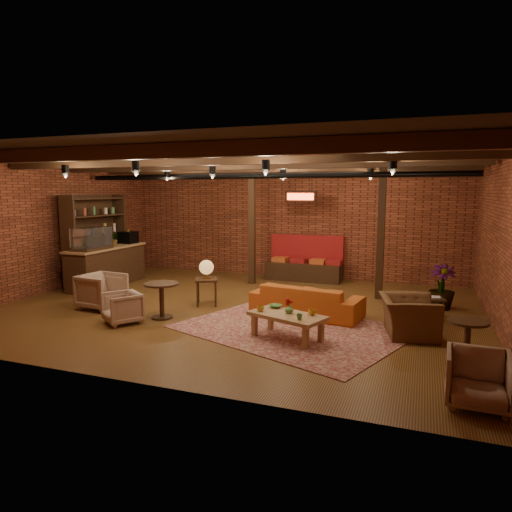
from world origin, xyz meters
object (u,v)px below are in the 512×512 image
(side_table_book, at_px, (431,299))
(round_table_left, at_px, (162,294))
(sofa, at_px, (307,300))
(armchair_far, at_px, (478,377))
(coffee_table, at_px, (287,317))
(armchair_right, at_px, (409,310))
(plant_tall, at_px, (444,242))
(armchair_a, at_px, (102,289))
(round_table_right, at_px, (467,335))
(armchair_b, at_px, (122,306))
(side_table_lamp, at_px, (206,271))

(side_table_book, bearing_deg, round_table_left, -162.42)
(sofa, relative_size, armchair_far, 3.06)
(coffee_table, distance_m, armchair_right, 2.14)
(armchair_far, bearing_deg, sofa, 134.83)
(armchair_right, xyz_separation_m, plant_tall, (0.59, 2.15, 0.97))
(sofa, distance_m, coffee_table, 1.54)
(coffee_table, relative_size, plant_tall, 0.50)
(coffee_table, xyz_separation_m, armchair_a, (-4.29, 0.59, 0.02))
(armchair_right, bearing_deg, round_table_right, -156.04)
(armchair_b, bearing_deg, armchair_a, 179.57)
(sofa, bearing_deg, side_table_book, -161.26)
(armchair_b, xyz_separation_m, armchair_right, (5.13, 1.09, 0.13))
(coffee_table, xyz_separation_m, round_table_left, (-2.68, 0.38, 0.09))
(sofa, distance_m, plant_tall, 3.19)
(armchair_b, distance_m, armchair_right, 5.25)
(coffee_table, height_order, plant_tall, plant_tall)
(armchair_right, bearing_deg, armchair_a, 80.75)
(coffee_table, distance_m, armchair_b, 3.21)
(coffee_table, distance_m, round_table_left, 2.71)
(round_table_left, height_order, armchair_right, armchair_right)
(armchair_b, distance_m, plant_tall, 6.67)
(armchair_a, distance_m, armchair_b, 1.33)
(armchair_right, relative_size, armchair_far, 1.46)
(side_table_lamp, xyz_separation_m, round_table_right, (5.09, -1.86, -0.32))
(round_table_left, relative_size, armchair_far, 0.99)
(side_table_lamp, xyz_separation_m, armchair_b, (-0.88, -1.81, -0.44))
(round_table_right, bearing_deg, armchair_a, 173.38)
(sofa, distance_m, side_table_lamp, 2.33)
(coffee_table, bearing_deg, round_table_right, -4.65)
(round_table_left, distance_m, armchair_a, 1.63)
(sofa, xyz_separation_m, coffee_table, (0.04, -1.53, 0.07))
(coffee_table, distance_m, armchair_a, 4.33)
(side_table_lamp, relative_size, round_table_left, 1.42)
(armchair_b, bearing_deg, coffee_table, 37.97)
(coffee_table, relative_size, round_table_left, 2.00)
(sofa, xyz_separation_m, round_table_left, (-2.64, -1.16, 0.16))
(side_table_lamp, height_order, round_table_left, side_table_lamp)
(sofa, height_order, coffee_table, coffee_table)
(armchair_b, bearing_deg, side_table_lamp, 98.87)
(round_table_left, distance_m, side_table_book, 5.23)
(armchair_b, distance_m, round_table_right, 5.97)
(sofa, distance_m, side_table_book, 2.39)
(round_table_left, xyz_separation_m, armchair_far, (5.46, -1.96, -0.12))
(round_table_left, bearing_deg, armchair_a, 172.35)
(armchair_a, relative_size, round_table_right, 1.25)
(coffee_table, relative_size, armchair_right, 1.36)
(armchair_b, bearing_deg, sofa, 63.21)
(armchair_right, xyz_separation_m, round_table_right, (0.84, -1.15, -0.01))
(armchair_far, xyz_separation_m, plant_tall, (-0.26, 4.65, 1.07))
(round_table_right, height_order, armchair_far, armchair_far)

